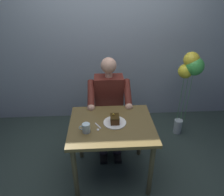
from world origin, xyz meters
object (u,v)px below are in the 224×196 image
at_px(seated_person, 109,104).
at_px(chair, 109,107).
at_px(dessert_spoon, 98,128).
at_px(balloon_display, 190,72).
at_px(coffee_cup, 86,128).
at_px(cake_slice, 115,119).
at_px(dining_table, 112,132).

bearing_deg(seated_person, chair, -90.00).
xyz_separation_m(chair, seated_person, (0.00, 0.17, 0.14)).
height_order(dessert_spoon, balloon_display, balloon_display).
xyz_separation_m(seated_person, dessert_spoon, (0.14, 0.60, 0.08)).
relative_size(coffee_cup, balloon_display, 0.09).
distance_m(cake_slice, coffee_cup, 0.32).
relative_size(dining_table, chair, 0.97).
bearing_deg(dining_table, coffee_cup, 25.35).
xyz_separation_m(dining_table, coffee_cup, (0.25, 0.12, 0.15)).
bearing_deg(dessert_spoon, chair, -100.29).
bearing_deg(seated_person, coffee_cup, 68.78).
bearing_deg(dessert_spoon, seated_person, -103.18).
bearing_deg(chair, dessert_spoon, 79.71).
xyz_separation_m(dining_table, chair, (0.00, -0.71, -0.12)).
relative_size(seated_person, balloon_display, 0.99).
relative_size(dining_table, balloon_display, 0.71).
height_order(seated_person, balloon_display, balloon_display).
distance_m(dining_table, cake_slice, 0.15).
height_order(chair, coffee_cup, chair).
bearing_deg(coffee_cup, chair, -107.06).
bearing_deg(seated_person, balloon_display, -169.04).
relative_size(chair, balloon_display, 0.73).
bearing_deg(dessert_spoon, coffee_cup, 25.78).
relative_size(seated_person, dessert_spoon, 8.91).
bearing_deg(dessert_spoon, cake_slice, -155.47).
bearing_deg(dessert_spoon, dining_table, -155.01).
distance_m(seated_person, coffee_cup, 0.71).
bearing_deg(dining_table, balloon_display, -145.34).
bearing_deg(balloon_display, coffee_cup, 33.01).
relative_size(coffee_cup, dessert_spoon, 0.80).
bearing_deg(balloon_display, cake_slice, 35.00).
xyz_separation_m(cake_slice, balloon_display, (-1.04, -0.73, 0.21)).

